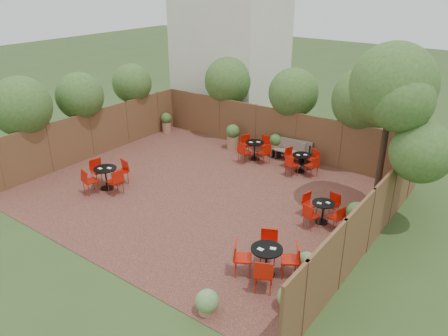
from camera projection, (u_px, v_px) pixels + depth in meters
The scene contains 13 objects.
ground at pixel (202, 194), 15.83m from camera, with size 80.00×80.00×0.00m, color #354F23.
courtyard_paving at pixel (202, 194), 15.83m from camera, with size 12.00×10.00×0.02m, color #371916.
fence_back at pixel (274, 131), 19.10m from camera, with size 12.00×0.08×2.00m, color brown.
fence_left at pixel (92, 134), 18.67m from camera, with size 0.08×10.00×2.00m, color brown.
fence_right at pixel (370, 221), 12.18m from camera, with size 0.08×10.00×2.00m, color brown.
neighbour_building at pixel (231, 43), 22.53m from camera, with size 5.00×4.00×8.00m, color silver.
overhang_foliage at pixel (221, 98), 17.79m from camera, with size 15.36×10.72×2.55m.
courtyard_tree at pixel (392, 91), 13.01m from camera, with size 2.72×2.62×5.52m.
park_bench_left at pixel (294, 150), 18.39m from camera, with size 1.51×0.63×0.91m.
park_bench_right at pixel (289, 150), 18.51m from camera, with size 1.40×0.50×0.86m.
bistro_tables at pixel (238, 187), 15.30m from camera, with size 9.07×8.11×0.95m.
planters at pixel (249, 150), 18.21m from camera, with size 11.58×4.59×1.12m.
low_shrubs at pixel (267, 289), 10.59m from camera, with size 2.05×3.33×0.63m.
Camera 1 is at (8.97, -10.88, 7.29)m, focal length 35.24 mm.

